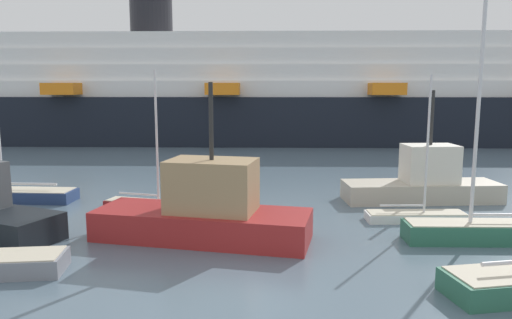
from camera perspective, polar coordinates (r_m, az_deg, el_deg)
ground_plane at (r=14.72m, az=-4.07°, el=-16.30°), size 600.00×600.00×0.00m
sailboat_0 at (r=29.54m, az=-26.95°, el=-3.47°), size 6.86×1.82×9.82m
sailboat_2 at (r=21.54m, az=25.26°, el=-7.46°), size 6.27×1.87×9.70m
sailboat_3 at (r=23.68m, az=18.48°, el=-6.19°), size 4.70×1.67×6.75m
sailboat_4 at (r=24.39m, az=-12.27°, el=-5.33°), size 4.93×1.94×7.00m
fishing_boat_0 at (r=27.80m, az=19.29°, el=-2.55°), size 8.64×3.66×6.03m
fishing_boat_2 at (r=19.78m, az=-6.01°, el=-6.11°), size 9.08×3.99×6.39m
cruise_ship at (r=55.57m, az=5.09°, el=7.69°), size 94.28×19.40×16.57m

